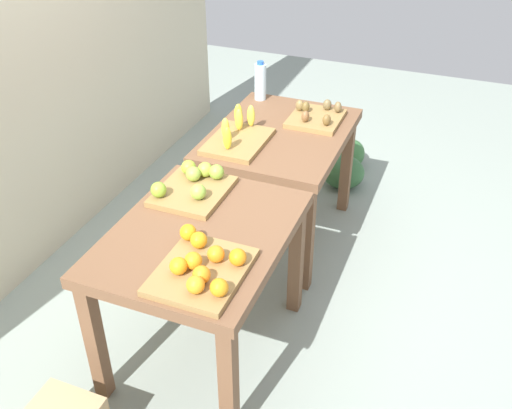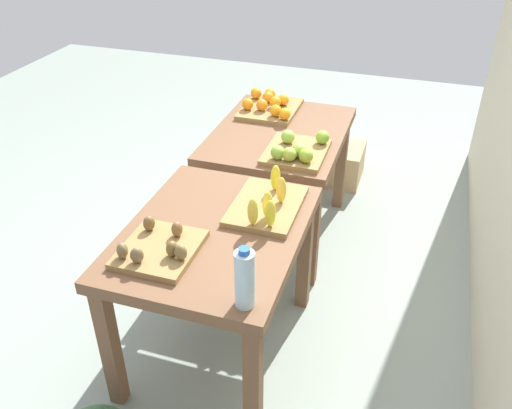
% 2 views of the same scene
% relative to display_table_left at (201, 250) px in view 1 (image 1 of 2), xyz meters
% --- Properties ---
extents(ground_plane, '(8.00, 8.00, 0.00)m').
position_rel_display_table_left_xyz_m(ground_plane, '(0.56, 0.00, -0.66)').
color(ground_plane, gray).
extents(back_wall, '(4.40, 0.12, 3.00)m').
position_rel_display_table_left_xyz_m(back_wall, '(0.56, 1.35, 0.84)').
color(back_wall, beige).
rests_on(back_wall, ground_plane).
extents(display_table_left, '(1.04, 0.80, 0.77)m').
position_rel_display_table_left_xyz_m(display_table_left, '(0.00, 0.00, 0.00)').
color(display_table_left, brown).
rests_on(display_table_left, ground_plane).
extents(display_table_right, '(1.04, 0.80, 0.77)m').
position_rel_display_table_left_xyz_m(display_table_right, '(1.12, 0.00, 0.00)').
color(display_table_right, brown).
rests_on(display_table_right, ground_plane).
extents(orange_bin, '(0.44, 0.37, 0.11)m').
position_rel_display_table_left_xyz_m(orange_bin, '(-0.27, -0.15, 0.15)').
color(orange_bin, olive).
rests_on(orange_bin, display_table_left).
extents(apple_bin, '(0.40, 0.35, 0.11)m').
position_rel_display_table_left_xyz_m(apple_bin, '(0.30, 0.18, 0.15)').
color(apple_bin, olive).
rests_on(apple_bin, display_table_left).
extents(banana_crate, '(0.44, 0.32, 0.17)m').
position_rel_display_table_left_xyz_m(banana_crate, '(0.89, 0.19, 0.15)').
color(banana_crate, olive).
rests_on(banana_crate, display_table_right).
extents(kiwi_bin, '(0.36, 0.32, 0.10)m').
position_rel_display_table_left_xyz_m(kiwi_bin, '(1.36, -0.16, 0.14)').
color(kiwi_bin, olive).
rests_on(kiwi_bin, display_table_right).
extents(water_bottle, '(0.08, 0.08, 0.27)m').
position_rel_display_table_left_xyz_m(water_bottle, '(1.55, 0.30, 0.24)').
color(water_bottle, silver).
rests_on(water_bottle, display_table_right).
extents(watermelon_pile, '(0.63, 0.36, 0.26)m').
position_rel_display_table_left_xyz_m(watermelon_pile, '(2.00, -0.25, -0.53)').
color(watermelon_pile, '#356935').
rests_on(watermelon_pile, ground_plane).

